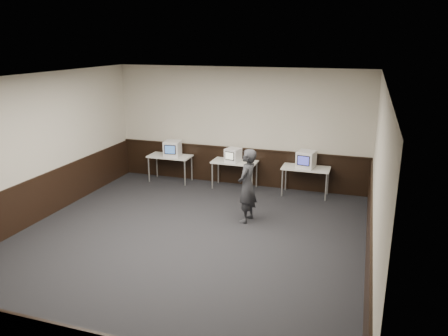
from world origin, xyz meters
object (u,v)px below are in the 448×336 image
(desk_left, at_px, (170,158))
(desk_right, at_px, (306,170))
(emac_right, at_px, (306,159))
(person, at_px, (247,186))
(desk_center, at_px, (235,164))
(emac_center, at_px, (233,155))
(emac_left, at_px, (172,148))

(desk_left, distance_m, desk_right, 3.80)
(emac_right, distance_m, person, 2.29)
(desk_left, xyz_separation_m, emac_right, (3.79, -0.02, 0.29))
(desk_left, bearing_deg, person, -36.55)
(desk_center, xyz_separation_m, emac_center, (-0.03, -0.05, 0.25))
(desk_left, xyz_separation_m, emac_center, (1.87, -0.05, 0.25))
(desk_center, distance_m, emac_right, 1.92)
(desk_center, relative_size, person, 0.73)
(desk_center, relative_size, emac_right, 2.31)
(desk_center, height_order, emac_left, emac_left)
(person, bearing_deg, emac_left, -119.62)
(desk_right, xyz_separation_m, person, (-0.99, -2.08, 0.14))
(desk_center, distance_m, person, 2.28)
(person, bearing_deg, desk_center, -148.76)
(person, bearing_deg, desk_left, -118.94)
(desk_center, bearing_deg, desk_right, 0.00)
(emac_left, xyz_separation_m, emac_center, (1.77, -0.03, -0.03))
(emac_right, height_order, person, person)
(desk_right, bearing_deg, emac_center, -178.47)
(person, bearing_deg, emac_center, -147.50)
(desk_left, height_order, person, person)
(person, bearing_deg, desk_right, 162.25)
(emac_center, bearing_deg, desk_left, -169.07)
(emac_center, bearing_deg, person, -52.60)
(emac_left, bearing_deg, desk_center, -7.04)
(desk_center, distance_m, emac_center, 0.26)
(desk_left, relative_size, desk_center, 1.00)
(desk_center, height_order, emac_right, emac_right)
(desk_left, bearing_deg, desk_right, 0.00)
(desk_right, distance_m, person, 2.31)
(emac_right, bearing_deg, emac_left, -170.43)
(emac_left, distance_m, person, 3.42)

